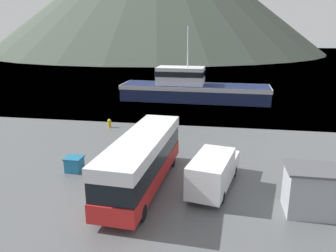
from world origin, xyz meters
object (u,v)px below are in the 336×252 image
object	(u,v)px
dock_kiosk	(310,190)
small_boat	(253,92)
fishing_boat	(192,88)
tour_bus	(142,159)
storage_bin	(74,164)
delivery_van	(214,170)

from	to	relation	value
dock_kiosk	small_boat	distance (m)	34.94
small_boat	fishing_boat	bearing A→B (deg)	26.83
tour_bus	storage_bin	distance (m)	5.77
small_boat	tour_bus	bearing A→B (deg)	68.58
tour_bus	fishing_boat	bearing A→B (deg)	92.70
fishing_boat	dock_kiosk	xyz separation A→B (m)	(9.31, -29.15, -0.44)
fishing_boat	dock_kiosk	bearing A→B (deg)	19.30
tour_bus	storage_bin	xyz separation A→B (m)	(-5.38, 1.56, -1.37)
delivery_van	storage_bin	xyz separation A→B (m)	(-9.82, 1.00, -0.70)
fishing_boat	dock_kiosk	world-z (taller)	fishing_boat
delivery_van	small_boat	bearing A→B (deg)	92.94
fishing_boat	small_boat	distance (m)	10.85
delivery_van	dock_kiosk	bearing A→B (deg)	-9.19
dock_kiosk	small_boat	world-z (taller)	dock_kiosk
delivery_van	small_boat	world-z (taller)	delivery_van
storage_bin	dock_kiosk	bearing A→B (deg)	-11.24
tour_bus	storage_bin	bearing A→B (deg)	167.32
storage_bin	small_boat	bearing A→B (deg)	65.06
fishing_boat	storage_bin	world-z (taller)	fishing_boat
storage_bin	fishing_boat	bearing A→B (deg)	77.56
tour_bus	delivery_van	world-z (taller)	tour_bus
tour_bus	dock_kiosk	world-z (taller)	tour_bus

